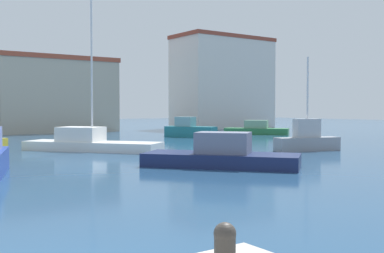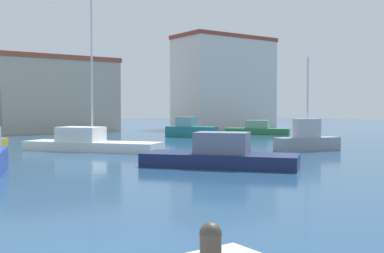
{
  "view_description": "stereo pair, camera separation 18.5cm",
  "coord_description": "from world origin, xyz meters",
  "px_view_note": "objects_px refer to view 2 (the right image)",
  "views": [
    {
      "loc": [
        -2.19,
        -6.08,
        2.72
      ],
      "look_at": [
        15.76,
        19.08,
        1.5
      ],
      "focal_mm": 44.3,
      "sensor_mm": 36.0,
      "label": 1
    },
    {
      "loc": [
        -2.04,
        -6.19,
        2.72
      ],
      "look_at": [
        15.76,
        19.08,
        1.5
      ],
      "focal_mm": 44.3,
      "sensor_mm": 36.0,
      "label": 2
    }
  ],
  "objects_px": {
    "sailboat_grey_distant_east": "(307,139)",
    "mooring_bollard": "(211,248)",
    "sailboat_white_center_channel": "(89,142)",
    "motorboat_green_inner_mooring": "(258,130)",
    "motorboat_teal_mid_harbor": "(190,130)",
    "motorboat_navy_far_right": "(221,156)"
  },
  "relations": [
    {
      "from": "sailboat_white_center_channel",
      "to": "sailboat_grey_distant_east",
      "type": "bearing_deg",
      "value": -35.29
    },
    {
      "from": "mooring_bollard",
      "to": "motorboat_teal_mid_harbor",
      "type": "relative_size",
      "value": 0.12
    },
    {
      "from": "motorboat_teal_mid_harbor",
      "to": "motorboat_green_inner_mooring",
      "type": "bearing_deg",
      "value": -1.16
    },
    {
      "from": "motorboat_teal_mid_harbor",
      "to": "motorboat_green_inner_mooring",
      "type": "height_order",
      "value": "motorboat_teal_mid_harbor"
    },
    {
      "from": "mooring_bollard",
      "to": "motorboat_teal_mid_harbor",
      "type": "bearing_deg",
      "value": 55.36
    },
    {
      "from": "sailboat_white_center_channel",
      "to": "sailboat_grey_distant_east",
      "type": "xyz_separation_m",
      "value": [
        11.31,
        -8.01,
        0.15
      ]
    },
    {
      "from": "motorboat_navy_far_right",
      "to": "motorboat_green_inner_mooring",
      "type": "bearing_deg",
      "value": 43.38
    },
    {
      "from": "sailboat_white_center_channel",
      "to": "motorboat_green_inner_mooring",
      "type": "height_order",
      "value": "sailboat_white_center_channel"
    },
    {
      "from": "sailboat_white_center_channel",
      "to": "motorboat_teal_mid_harbor",
      "type": "distance_m",
      "value": 15.26
    },
    {
      "from": "sailboat_grey_distant_east",
      "to": "mooring_bollard",
      "type": "bearing_deg",
      "value": -141.1
    },
    {
      "from": "motorboat_green_inner_mooring",
      "to": "sailboat_grey_distant_east",
      "type": "xyz_separation_m",
      "value": [
        -10.2,
        -15.48,
        0.22
      ]
    },
    {
      "from": "mooring_bollard",
      "to": "motorboat_navy_far_right",
      "type": "distance_m",
      "value": 16.75
    },
    {
      "from": "mooring_bollard",
      "to": "motorboat_navy_far_right",
      "type": "xyz_separation_m",
      "value": [
        10.53,
        13.01,
        -0.68
      ]
    },
    {
      "from": "motorboat_navy_far_right",
      "to": "sailboat_grey_distant_east",
      "type": "relative_size",
      "value": 1.19
    },
    {
      "from": "sailboat_white_center_channel",
      "to": "mooring_bollard",
      "type": "bearing_deg",
      "value": -110.02
    },
    {
      "from": "motorboat_teal_mid_harbor",
      "to": "motorboat_green_inner_mooring",
      "type": "relative_size",
      "value": 0.78
    },
    {
      "from": "sailboat_grey_distant_east",
      "to": "motorboat_green_inner_mooring",
      "type": "bearing_deg",
      "value": 56.63
    },
    {
      "from": "motorboat_teal_mid_harbor",
      "to": "sailboat_white_center_channel",
      "type": "bearing_deg",
      "value": -149.94
    },
    {
      "from": "motorboat_teal_mid_harbor",
      "to": "sailboat_grey_distant_east",
      "type": "relative_size",
      "value": 0.83
    },
    {
      "from": "sailboat_white_center_channel",
      "to": "motorboat_teal_mid_harbor",
      "type": "xyz_separation_m",
      "value": [
        13.2,
        7.64,
        0.12
      ]
    },
    {
      "from": "sailboat_grey_distant_east",
      "to": "motorboat_navy_far_right",
      "type": "bearing_deg",
      "value": -161.31
    },
    {
      "from": "mooring_bollard",
      "to": "sailboat_white_center_channel",
      "type": "bearing_deg",
      "value": 69.98
    }
  ]
}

